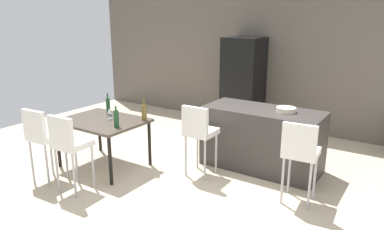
% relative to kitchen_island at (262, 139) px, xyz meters
% --- Properties ---
extents(ground_plane, '(10.00, 10.00, 0.00)m').
position_rel_kitchen_island_xyz_m(ground_plane, '(-0.23, -0.85, -0.46)').
color(ground_plane, beige).
extents(back_wall, '(10.00, 0.12, 2.90)m').
position_rel_kitchen_island_xyz_m(back_wall, '(-0.23, 2.14, 0.99)').
color(back_wall, '#665B51').
rests_on(back_wall, ground_plane).
extents(kitchen_island, '(1.73, 0.77, 0.92)m').
position_rel_kitchen_island_xyz_m(kitchen_island, '(0.00, 0.00, 0.00)').
color(kitchen_island, '#383330').
rests_on(kitchen_island, ground_plane).
extents(bar_chair_left, '(0.41, 0.41, 1.05)m').
position_rel_kitchen_island_xyz_m(bar_chair_left, '(-0.63, -0.77, 0.24)').
color(bar_chair_left, white).
rests_on(bar_chair_left, ground_plane).
extents(bar_chair_middle, '(0.43, 0.43, 1.05)m').
position_rel_kitchen_island_xyz_m(bar_chair_middle, '(0.80, -0.77, 0.24)').
color(bar_chair_middle, white).
rests_on(bar_chair_middle, ground_plane).
extents(dining_table, '(1.23, 0.94, 0.74)m').
position_rel_kitchen_island_xyz_m(dining_table, '(-2.03, -1.27, 0.21)').
color(dining_table, '#4C4238').
rests_on(dining_table, ground_plane).
extents(dining_chair_near, '(0.42, 0.42, 1.05)m').
position_rel_kitchen_island_xyz_m(dining_chair_near, '(-2.30, -2.10, 0.24)').
color(dining_chair_near, white).
rests_on(dining_chair_near, ground_plane).
extents(dining_chair_far, '(0.42, 0.42, 1.05)m').
position_rel_kitchen_island_xyz_m(dining_chair_far, '(-1.75, -2.10, 0.24)').
color(dining_chair_far, white).
rests_on(dining_chair_far, ground_plane).
extents(wine_bottle_right, '(0.07, 0.07, 0.30)m').
position_rel_kitchen_island_xyz_m(wine_bottle_right, '(-1.59, -1.41, 0.40)').
color(wine_bottle_right, '#194723').
rests_on(wine_bottle_right, dining_table).
extents(wine_bottle_far, '(0.08, 0.08, 0.32)m').
position_rel_kitchen_island_xyz_m(wine_bottle_far, '(-1.50, -0.93, 0.40)').
color(wine_bottle_far, brown).
rests_on(wine_bottle_far, dining_table).
extents(wine_bottle_corner, '(0.06, 0.06, 0.34)m').
position_rel_kitchen_island_xyz_m(wine_bottle_corner, '(-2.18, -0.99, 0.41)').
color(wine_bottle_corner, '#194723').
rests_on(wine_bottle_corner, dining_table).
extents(wine_glass_left, '(0.07, 0.07, 0.17)m').
position_rel_kitchen_island_xyz_m(wine_glass_left, '(-1.97, -1.18, 0.40)').
color(wine_glass_left, silver).
rests_on(wine_glass_left, dining_table).
extents(refrigerator, '(0.72, 0.68, 1.84)m').
position_rel_kitchen_island_xyz_m(refrigerator, '(-1.15, 1.70, 0.46)').
color(refrigerator, black).
rests_on(refrigerator, ground_plane).
extents(fruit_bowl, '(0.28, 0.28, 0.07)m').
position_rel_kitchen_island_xyz_m(fruit_bowl, '(0.33, 0.03, 0.50)').
color(fruit_bowl, beige).
rests_on(fruit_bowl, kitchen_island).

